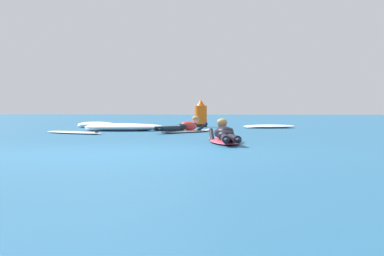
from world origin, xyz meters
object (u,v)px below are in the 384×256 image
at_px(surfer_near, 225,136).
at_px(surfer_far, 186,128).
at_px(channel_marker_buoy, 201,116).
at_px(drifting_surfboard, 74,132).

height_order(surfer_near, surfer_far, same).
distance_m(surfer_far, channel_marker_buoy, 4.95).
distance_m(surfer_near, channel_marker_buoy, 9.92).
xyz_separation_m(surfer_far, channel_marker_buoy, (-0.10, 4.94, 0.30)).
distance_m(drifting_surfboard, channel_marker_buoy, 6.82).
bearing_deg(surfer_far, surfer_near, -72.96).
bearing_deg(surfer_far, channel_marker_buoy, 91.18).
relative_size(surfer_near, surfer_far, 1.03).
bearing_deg(channel_marker_buoy, surfer_near, -80.78).
bearing_deg(drifting_surfboard, surfer_near, -38.91).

